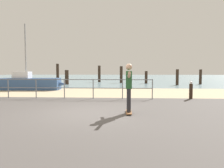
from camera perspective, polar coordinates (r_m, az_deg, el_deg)
The scene contains 16 objects.
ground_plane at distance 6.60m, azimuth -7.87°, elevation -9.53°, with size 24.00×10.00×0.04m, color #514C49.
beach_strip at distance 14.43m, azimuth -1.56°, elevation -2.25°, with size 24.00×6.00×0.04m, color tan.
sea_surface at distance 42.34m, azimuth 1.84°, elevation 1.73°, with size 72.00×50.00×0.04m, color #75939E.
railing_fence at distance 11.38m, azimuth -12.74°, elevation -0.45°, with size 9.23×0.05×1.05m.
sailboat at distance 17.20m, azimuth -20.68°, elevation 0.22°, with size 5.01×1.70×4.98m.
skateboard at distance 7.38m, azimuth 4.51°, elevation -7.54°, with size 0.21×0.80×0.08m.
skateboarder at distance 7.25m, azimuth 4.55°, elevation -0.17°, with size 0.22×1.45×1.65m.
bollard_short at distance 11.75m, azimuth 20.50°, elevation -1.90°, with size 0.18×0.18×0.80m, color #332319.
seagull at distance 11.73m, azimuth 20.56°, elevation 0.43°, with size 0.23×0.48×0.18m.
groyne_post_0 at distance 28.64m, azimuth -14.45°, elevation 2.97°, with size 0.36×0.36×2.34m, color #332319.
groyne_post_1 at distance 22.44m, azimuth -12.09°, elevation 1.77°, with size 0.39×0.39×1.52m, color #332319.
groyne_post_2 at distance 26.67m, azimuth -3.45°, elevation 2.75°, with size 0.34×0.34×2.07m, color #332319.
groyne_post_3 at distance 24.78m, azimuth 2.50°, elevation 2.54°, with size 0.34×0.34×1.96m, color #332319.
groyne_post_4 at distance 23.85m, azimuth 9.19°, elevation 1.78°, with size 0.31×0.31×1.40m, color #332319.
groyne_post_5 at distance 21.80m, azimuth 17.19°, elevation 1.72°, with size 0.29×0.29×1.59m, color #332319.
groyne_post_6 at distance 24.14m, azimuth 22.75°, elevation 1.77°, with size 0.28×0.28×1.58m, color #332319.
Camera 1 is at (1.29, -7.29, 1.52)m, focal length 33.90 mm.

